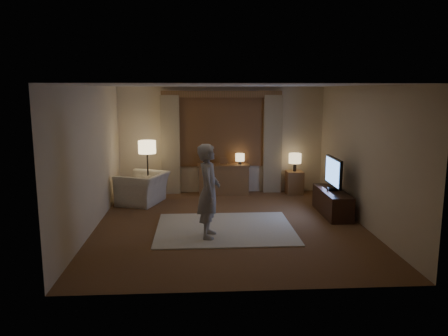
{
  "coord_description": "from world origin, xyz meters",
  "views": [
    {
      "loc": [
        -0.59,
        -7.91,
        2.52
      ],
      "look_at": [
        -0.07,
        0.6,
        0.99
      ],
      "focal_mm": 35.0,
      "sensor_mm": 36.0,
      "label": 1
    }
  ],
  "objects": [
    {
      "name": "person",
      "position": [
        -0.41,
        -0.68,
        0.83
      ],
      "size": [
        0.45,
        0.63,
        1.62
      ],
      "primitive_type": "imported",
      "rotation": [
        0.0,
        0.0,
        1.46
      ],
      "color": "#A39D96",
      "rests_on": "rug"
    },
    {
      "name": "table_lamp_side",
      "position": [
        1.77,
        2.45,
        0.87
      ],
      "size": [
        0.3,
        0.3,
        0.44
      ],
      "color": "black",
      "rests_on": "side_table"
    },
    {
      "name": "tv",
      "position": [
        2.15,
        0.6,
        0.87
      ],
      "size": [
        0.23,
        0.94,
        0.68
      ],
      "color": "black",
      "rests_on": "tv_stand"
    },
    {
      "name": "side_table",
      "position": [
        1.77,
        2.45,
        0.28
      ],
      "size": [
        0.4,
        0.4,
        0.56
      ],
      "primitive_type": "cube",
      "color": "brown",
      "rests_on": "floor"
    },
    {
      "name": "floor_lamp",
      "position": [
        -1.75,
        2.1,
        1.15
      ],
      "size": [
        0.4,
        0.4,
        1.38
      ],
      "color": "black",
      "rests_on": "floor"
    },
    {
      "name": "picture_frame",
      "position": [
        0.03,
        2.5,
        0.8
      ],
      "size": [
        0.16,
        0.02,
        0.2
      ],
      "primitive_type": "cube",
      "color": "brown",
      "rests_on": "sideboard"
    },
    {
      "name": "table_lamp_sideboard",
      "position": [
        0.43,
        2.5,
        0.9
      ],
      "size": [
        0.22,
        0.22,
        0.3
      ],
      "color": "black",
      "rests_on": "sideboard"
    },
    {
      "name": "sideboard",
      "position": [
        0.03,
        2.5,
        0.35
      ],
      "size": [
        1.2,
        0.4,
        0.7
      ],
      "primitive_type": "cube",
      "color": "brown",
      "rests_on": "floor"
    },
    {
      "name": "room",
      "position": [
        0.0,
        0.5,
        1.33
      ],
      "size": [
        5.04,
        5.54,
        2.64
      ],
      "color": "brown",
      "rests_on": "ground"
    },
    {
      "name": "rug",
      "position": [
        -0.11,
        -0.24,
        0.01
      ],
      "size": [
        2.5,
        2.0,
        0.02
      ],
      "primitive_type": "cube",
      "color": "beige",
      "rests_on": "floor"
    },
    {
      "name": "armchair",
      "position": [
        -1.83,
        1.74,
        0.34
      ],
      "size": [
        1.23,
        1.31,
        0.69
      ],
      "primitive_type": "imported",
      "rotation": [
        0.0,
        0.0,
        -1.92
      ],
      "color": "beige",
      "rests_on": "floor"
    },
    {
      "name": "plant",
      "position": [
        -0.37,
        2.5,
        0.85
      ],
      "size": [
        0.17,
        0.13,
        0.3
      ],
      "primitive_type": "imported",
      "color": "#999999",
      "rests_on": "sideboard"
    },
    {
      "name": "tv_stand",
      "position": [
        2.15,
        0.6,
        0.25
      ],
      "size": [
        0.45,
        1.4,
        0.5
      ],
      "primitive_type": "cube",
      "color": "black",
      "rests_on": "floor"
    }
  ]
}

